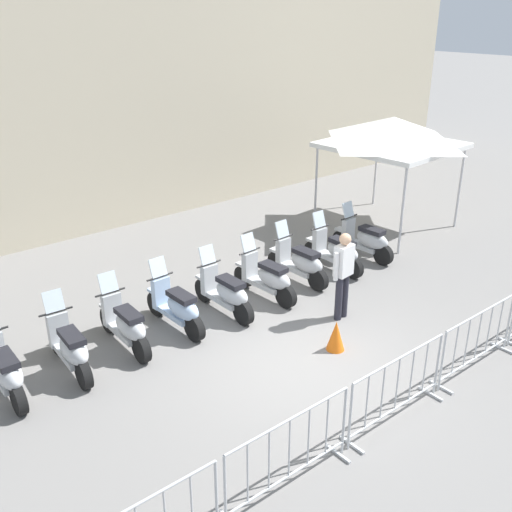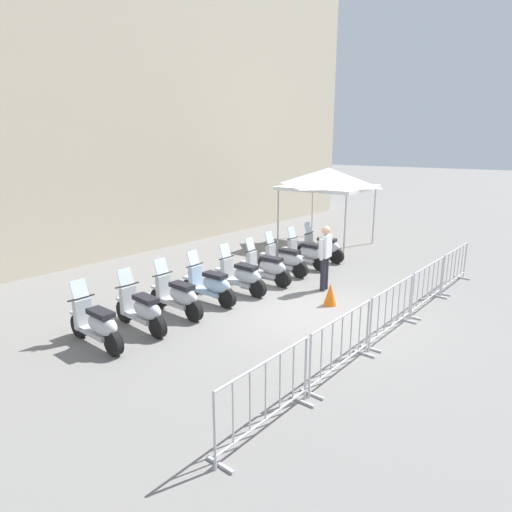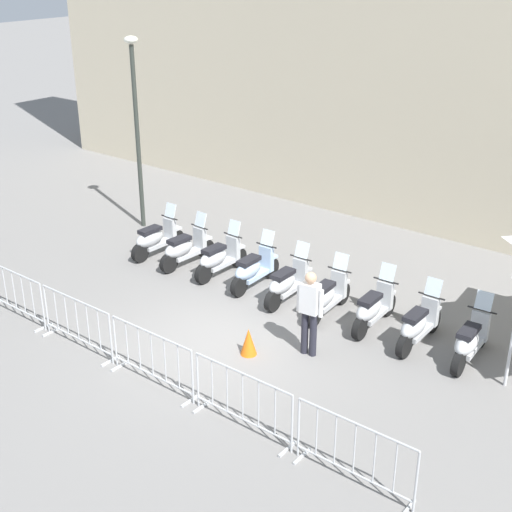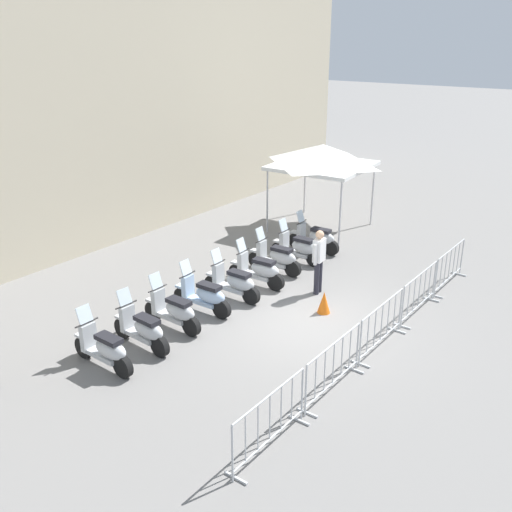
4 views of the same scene
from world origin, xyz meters
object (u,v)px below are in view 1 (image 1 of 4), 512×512
motorcycle_0 (5,370)px  motorcycle_5 (267,278)px  motorcycle_2 (126,325)px  motorcycle_1 (70,347)px  motorcycle_8 (365,240)px  barrier_segment_3 (477,341)px  canopy_tent (393,132)px  traffic_cone (336,336)px  officer_near_row_end (343,271)px  motorcycle_4 (225,292)px  motorcycle_7 (336,251)px  motorcycle_6 (300,262)px  barrier_segment_1 (289,454)px  barrier_segment_2 (397,389)px  motorcycle_3 (177,307)px

motorcycle_0 → motorcycle_5: size_ratio=1.00×
motorcycle_2 → motorcycle_1: bearing=179.6°
motorcycle_8 → barrier_segment_3: motorcycle_8 is taller
canopy_tent → motorcycle_1: bearing=-177.4°
traffic_cone → officer_near_row_end: bearing=34.2°
barrier_segment_3 → traffic_cone: bearing=121.8°
motorcycle_1 → motorcycle_8: 7.24m
motorcycle_5 → motorcycle_4: bearing=175.0°
motorcycle_7 → canopy_tent: canopy_tent is taller
motorcycle_5 → motorcycle_7: size_ratio=1.00×
motorcycle_6 → barrier_segment_1: motorcycle_6 is taller
motorcycle_1 → officer_near_row_end: bearing=-22.7°
motorcycle_4 → barrier_segment_3: bearing=-67.7°
barrier_segment_2 → officer_near_row_end: bearing=53.4°
barrier_segment_3 → motorcycle_5: bearing=99.6°
barrier_segment_2 → barrier_segment_3: 2.06m
officer_near_row_end → canopy_tent: size_ratio=0.59×
motorcycle_3 → canopy_tent: (7.29, 0.51, 2.06)m
motorcycle_8 → barrier_segment_3: bearing=-120.9°
traffic_cone → barrier_segment_1: bearing=-150.9°
motorcycle_3 → motorcycle_5: same height
motorcycle_5 → officer_near_row_end: (0.45, -1.55, 0.53)m
motorcycle_3 → motorcycle_5: size_ratio=1.00×
motorcycle_0 → barrier_segment_1: 4.61m
barrier_segment_1 → officer_near_row_end: (3.86, 2.26, 0.46)m
motorcycle_6 → motorcycle_7: size_ratio=1.00×
barrier_segment_1 → motorcycle_2: bearing=85.5°
motorcycle_5 → motorcycle_6: (1.04, 0.05, 0.00)m
barrier_segment_1 → motorcycle_1: bearing=99.7°
motorcycle_2 → officer_near_row_end: 4.05m
motorcycle_0 → motorcycle_7: size_ratio=1.00×
motorcycle_6 → motorcycle_8: bearing=-5.1°
motorcycle_0 → motorcycle_3: same height
motorcycle_5 → barrier_segment_1: bearing=-131.8°
barrier_segment_2 → traffic_cone: barrier_segment_2 is taller
motorcycle_0 → barrier_segment_1: (1.74, -4.27, 0.07)m
canopy_tent → barrier_segment_1: bearing=-152.0°
motorcycle_7 → barrier_segment_3: 4.27m
motorcycle_5 → traffic_cone: bearing=-103.0°
motorcycle_2 → motorcycle_6: (4.13, -0.30, 0.00)m
motorcycle_2 → barrier_segment_3: (3.79, -4.50, 0.07)m
barrier_segment_3 → motorcycle_4: bearing=112.3°
motorcycle_4 → barrier_segment_1: 4.58m
barrier_segment_1 → officer_near_row_end: size_ratio=1.14×
motorcycle_7 → motorcycle_3: bearing=174.8°
motorcycle_1 → motorcycle_6: (5.17, -0.31, 0.00)m
motorcycle_1 → motorcycle_2: 1.04m
motorcycle_2 → motorcycle_7: size_ratio=1.00×
motorcycle_7 → barrier_segment_2: size_ratio=0.87×
barrier_segment_1 → motorcycle_7: bearing=34.2°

